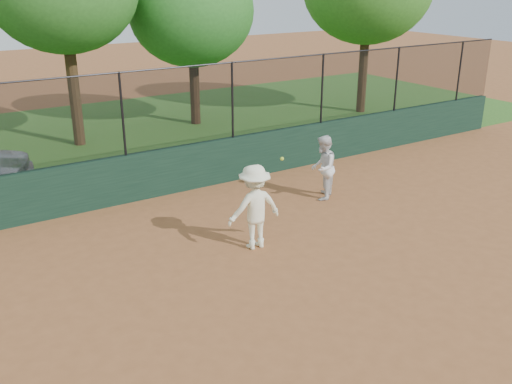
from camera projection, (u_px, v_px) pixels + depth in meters
ground at (286, 305)px, 9.71m from camera, size 80.00×80.00×0.00m
back_wall at (147, 175)px, 14.22m from camera, size 26.00×0.20×1.20m
grass_strip at (79, 142)px, 19.15m from camera, size 36.00×12.00×0.01m
player_second at (323, 168)px, 14.10m from camera, size 0.99×0.98×1.62m
player_main at (255, 207)px, 11.51m from camera, size 1.19×0.75×1.96m
fence_assembly at (141, 111)px, 13.62m from camera, size 26.00×0.06×2.00m
tree_3 at (192, 11)px, 20.18m from camera, size 4.54×4.12×6.04m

